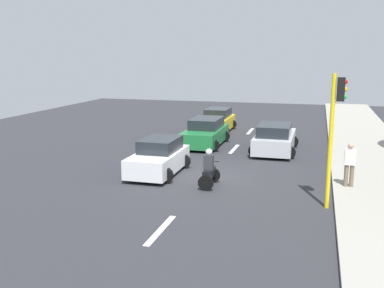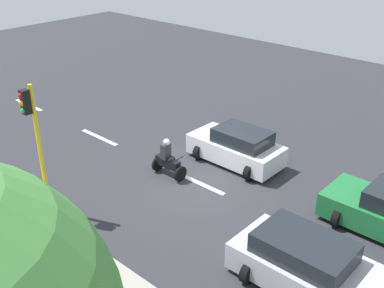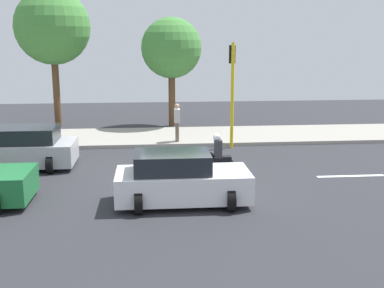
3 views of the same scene
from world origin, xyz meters
TOP-DOWN VIEW (x-y plane):
  - ground_plane at (0.00, 0.00)m, footprint 40.00×60.00m
  - sidewalk at (7.00, 0.00)m, footprint 4.00×60.00m
  - lane_stripe_far_north at (0.00, -12.00)m, footprint 0.20×2.40m
  - lane_stripe_north at (0.00, -6.00)m, footprint 0.20×2.40m
  - lane_stripe_mid at (0.00, 0.00)m, footprint 0.20×2.40m
  - lane_stripe_south at (0.00, 6.00)m, footprint 0.20×2.40m
  - car_white at (-2.23, 0.07)m, footprint 2.14×3.82m
  - car_silver at (2.18, 5.82)m, footprint 2.35×4.43m
  - motorcycle at (0.34, -1.27)m, footprint 0.60×1.30m
  - pedestrian_near_signal at (5.56, -0.30)m, footprint 0.40×0.24m
  - traffic_light_corner at (4.85, -2.62)m, footprint 0.49×0.24m

SIDE VIEW (x-z plane):
  - ground_plane at x=0.00m, z-range -0.10..0.00m
  - lane_stripe_far_north at x=0.00m, z-range 0.00..0.01m
  - lane_stripe_north at x=0.00m, z-range 0.00..0.01m
  - lane_stripe_mid at x=0.00m, z-range 0.00..0.01m
  - lane_stripe_south at x=0.00m, z-range 0.00..0.01m
  - sidewalk at x=7.00m, z-range 0.00..0.15m
  - motorcycle at x=0.34m, z-range -0.12..1.41m
  - car_white at x=-2.23m, z-range -0.05..1.47m
  - car_silver at x=2.18m, z-range -0.05..1.47m
  - pedestrian_near_signal at x=5.56m, z-range 0.21..1.90m
  - traffic_light_corner at x=4.85m, z-range 0.68..5.18m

